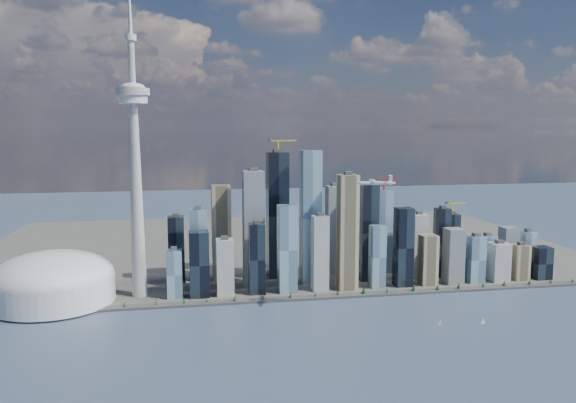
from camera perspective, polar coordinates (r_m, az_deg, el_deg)
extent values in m
plane|color=#384A62|center=(766.02, 7.03, -15.28)|extent=(4000.00, 4000.00, 0.00)
cube|color=#383838|center=(992.31, 2.71, -9.70)|extent=(1100.00, 22.00, 4.00)
cube|color=#4C4C47|center=(1420.67, -1.35, -4.40)|extent=(1400.00, 900.00, 3.00)
cylinder|color=#3F2D1E|center=(1003.55, -25.34, -10.06)|extent=(1.00, 1.00, 2.40)
cone|color=#1B4C1C|center=(1002.50, -25.35, -9.86)|extent=(7.20, 7.20, 8.00)
cylinder|color=#3F2D1E|center=(984.32, -20.39, -10.14)|extent=(1.00, 1.00, 2.40)
cone|color=#1B4C1C|center=(983.26, -20.40, -9.93)|extent=(7.20, 7.20, 8.00)
cylinder|color=#3F2D1E|center=(972.47, -15.28, -10.14)|extent=(1.00, 1.00, 2.40)
cone|color=#1B4C1C|center=(971.39, -15.29, -9.94)|extent=(7.20, 7.20, 8.00)
cylinder|color=#3F2D1E|center=(968.25, -10.09, -10.06)|extent=(1.00, 1.00, 2.40)
cone|color=#1B4C1C|center=(967.17, -10.10, -9.86)|extent=(7.20, 7.20, 8.00)
cylinder|color=#3F2D1E|center=(971.78, -4.90, -9.90)|extent=(1.00, 1.00, 2.40)
cone|color=#1B4C1C|center=(970.71, -4.90, -9.70)|extent=(7.20, 7.20, 8.00)
cylinder|color=#3F2D1E|center=(982.97, 0.21, -9.67)|extent=(1.00, 1.00, 2.40)
cone|color=#1B4C1C|center=(981.91, 0.21, -9.47)|extent=(7.20, 7.20, 8.00)
cylinder|color=#3F2D1E|center=(1001.56, 5.16, -9.37)|extent=(1.00, 1.00, 2.40)
cone|color=#1B4C1C|center=(1000.52, 5.16, -9.17)|extent=(7.20, 7.20, 8.00)
cylinder|color=#3F2D1E|center=(1027.15, 9.89, -9.02)|extent=(1.00, 1.00, 2.40)
cone|color=#1B4C1C|center=(1026.13, 9.89, -8.83)|extent=(7.20, 7.20, 8.00)
cylinder|color=#3F2D1E|center=(1059.23, 14.35, -8.63)|extent=(1.00, 1.00, 2.40)
cone|color=#1B4C1C|center=(1058.25, 14.35, -8.45)|extent=(7.20, 7.20, 8.00)
cylinder|color=#3F2D1E|center=(1097.24, 18.51, -8.22)|extent=(1.00, 1.00, 2.40)
cone|color=#1B4C1C|center=(1096.29, 18.52, -8.04)|extent=(7.20, 7.20, 8.00)
cylinder|color=#3F2D1E|center=(1140.58, 22.37, -7.81)|extent=(1.00, 1.00, 2.40)
cone|color=#1B4C1C|center=(1139.66, 22.38, -7.63)|extent=(7.20, 7.20, 8.00)
cylinder|color=#3F2D1E|center=(1188.66, 25.93, -7.39)|extent=(1.00, 1.00, 2.40)
cone|color=#1B4C1C|center=(1187.78, 25.94, -7.22)|extent=(7.20, 7.20, 8.00)
cube|color=black|center=(991.90, -9.20, -6.29)|extent=(34.00, 34.00, 114.99)
cube|color=#6B8BA1|center=(1037.07, -9.27, -4.79)|extent=(30.00, 30.00, 146.35)
cube|color=#B1B1AD|center=(995.71, -6.30, -6.65)|extent=(30.00, 30.00, 99.31)
cube|color=#C6B788|center=(1089.04, -6.71, -3.17)|extent=(36.00, 36.00, 182.93)
cube|color=slate|center=(1037.00, -3.50, -2.79)|extent=(38.00, 38.00, 214.29)
cube|color=black|center=(997.57, -3.14, -5.82)|extent=(28.00, 28.00, 125.44)
cube|color=#6B8BA1|center=(1002.06, -0.01, -4.82)|extent=(32.00, 32.00, 156.80)
cube|color=black|center=(1095.54, -0.98, -1.39)|extent=(40.00, 40.00, 245.65)
cube|color=#6B8BA1|center=(1052.08, 2.46, -1.62)|extent=(36.00, 36.00, 250.88)
cube|color=#B1B1AD|center=(1015.27, 3.06, -5.27)|extent=(28.00, 28.00, 135.89)
cube|color=#C6B788|center=(1021.59, 6.08, -3.13)|extent=(34.00, 34.00, 209.07)
cube|color=slate|center=(1123.89, 4.57, -2.94)|extent=(30.00, 30.00, 177.71)
cube|color=black|center=(1086.59, 8.12, -3.08)|extent=(32.00, 32.00, 188.16)
cube|color=#6B8BA1|center=(1047.78, 8.95, -5.54)|extent=(26.00, 26.00, 114.99)
cube|color=black|center=(1061.58, 11.52, -4.56)|extent=(30.00, 30.00, 146.35)
cube|color=#6B8BA1|center=(1155.73, 9.62, -2.99)|extent=(34.00, 34.00, 167.25)
cube|color=#B1B1AD|center=(1127.73, 12.94, -4.43)|extent=(28.00, 28.00, 125.44)
cube|color=#C6B788|center=(1086.50, 13.95, -5.76)|extent=(30.00, 30.00, 94.08)
cube|color=slate|center=(1106.44, 16.33, -5.33)|extent=(32.00, 32.00, 104.53)
cube|color=black|center=(1147.03, 15.25, -4.04)|extent=(26.00, 26.00, 135.89)
cube|color=#6B8BA1|center=(1131.08, 18.60, -5.55)|extent=(30.00, 30.00, 88.85)
cube|color=black|center=(1219.13, 16.25, -3.89)|extent=(28.00, 28.00, 114.99)
cube|color=#6B8BA1|center=(1198.78, 19.54, -5.11)|extent=(30.00, 30.00, 78.40)
cube|color=#B1B1AD|center=(1157.41, 20.76, -5.75)|extent=(34.00, 34.00, 73.17)
cube|color=#C6B788|center=(1181.48, 22.64, -5.71)|extent=(28.00, 28.00, 67.95)
cube|color=slate|center=(1219.86, 21.40, -4.61)|extent=(30.00, 30.00, 94.08)
cube|color=black|center=(1206.74, 24.44, -5.66)|extent=(32.00, 32.00, 62.72)
cube|color=#6B8BA1|center=(1244.85, 23.16, -4.71)|extent=(26.00, 26.00, 83.63)
cube|color=black|center=(1093.29, -11.42, -4.76)|extent=(30.00, 30.00, 125.44)
cube|color=#6B8BA1|center=(996.05, -11.50, -7.22)|extent=(26.00, 26.00, 83.63)
cube|color=yellow|center=(1082.69, -1.00, 5.62)|extent=(3.00, 3.00, 22.00)
cube|color=yellow|center=(1083.71, -0.57, 6.21)|extent=(55.00, 2.20, 2.20)
cube|color=#383838|center=(1079.81, -1.87, 6.31)|extent=(6.00, 4.00, 4.00)
cube|color=red|center=(1142.28, 9.72, 1.68)|extent=(3.00, 3.00, 22.00)
cube|color=red|center=(1143.69, 10.07, 2.23)|extent=(48.00, 2.20, 2.20)
cube|color=#383838|center=(1136.22, 9.05, 2.32)|extent=(6.00, 4.00, 4.00)
cube|color=yellow|center=(1207.69, 16.37, -0.70)|extent=(3.00, 3.00, 22.00)
cube|color=yellow|center=(1209.23, 16.68, -0.18)|extent=(45.00, 2.20, 2.20)
cube|color=#383838|center=(1199.99, 15.82, -0.11)|extent=(6.00, 4.00, 4.00)
cone|color=#A3A29E|center=(994.79, -15.13, 0.18)|extent=(26.00, 26.00, 340.00)
cylinder|color=silver|center=(988.06, -15.48, 10.00)|extent=(48.00, 48.00, 14.00)
cylinder|color=#A3A29E|center=(988.69, -15.50, 10.69)|extent=(56.00, 56.00, 12.00)
ellipsoid|color=silver|center=(989.19, -15.52, 11.15)|extent=(40.00, 40.00, 14.00)
cylinder|color=#A3A29E|center=(992.65, -15.60, 13.46)|extent=(11.00, 11.00, 80.00)
cylinder|color=silver|center=(997.70, -15.69, 15.74)|extent=(18.00, 18.00, 10.00)
cone|color=silver|center=(1007.81, -15.81, 19.00)|extent=(7.00, 7.00, 105.00)
cylinder|color=silver|center=(1035.73, -22.71, -8.23)|extent=(200.00, 200.00, 44.00)
ellipsoid|color=silver|center=(1030.17, -22.77, -7.05)|extent=(200.00, 200.00, 84.00)
cylinder|color=silver|center=(865.21, 8.84, 1.85)|extent=(49.39, 13.83, 6.04)
cone|color=silver|center=(861.25, 7.17, 1.86)|extent=(7.49, 7.02, 6.04)
cone|color=silver|center=(870.09, 10.55, 1.85)|extent=(10.28, 7.47, 6.04)
cube|color=silver|center=(864.58, 8.72, 2.06)|extent=(15.93, 53.36, 0.94)
cylinder|color=silver|center=(854.55, 8.83, 1.90)|extent=(10.79, 5.02, 3.40)
cylinder|color=silver|center=(874.91, 8.60, 2.03)|extent=(10.79, 5.02, 3.40)
cylinder|color=#3F3F3F|center=(853.60, 8.46, 1.90)|extent=(1.49, 7.50, 7.55)
cylinder|color=#3F3F3F|center=(873.99, 8.24, 2.03)|extent=(1.49, 7.50, 7.55)
cube|color=silver|center=(868.96, 10.38, 2.24)|extent=(5.34, 1.59, 10.38)
cube|color=silver|center=(868.49, 10.39, 2.59)|extent=(6.82, 17.43, 0.66)
cube|color=silver|center=(921.33, 19.13, -11.61)|extent=(6.76, 2.38, 0.89)
cylinder|color=#999999|center=(919.69, 19.14, -11.31)|extent=(0.27, 0.27, 9.98)
cube|color=silver|center=(899.36, 15.12, -11.93)|extent=(6.60, 2.96, 0.85)
cylinder|color=#999999|center=(897.76, 15.13, -11.63)|extent=(0.25, 0.25, 9.56)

